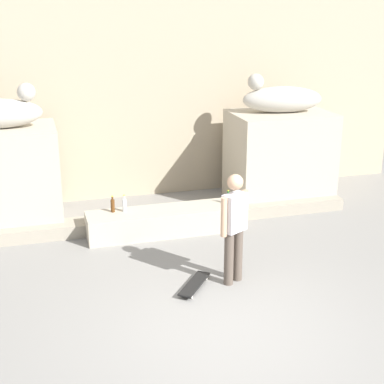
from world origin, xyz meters
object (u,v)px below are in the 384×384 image
statue_reclining_right (280,98)px  skater (234,224)px  bottle_clear (124,205)px  bottle_green (228,198)px  bottle_brown (113,205)px  skateboard (194,284)px

statue_reclining_right → skater: (-2.13, -3.23, -1.21)m
statue_reclining_right → bottle_clear: statue_reclining_right is taller
bottle_green → skater: bearing=-107.4°
bottle_brown → bottle_clear: (0.20, -0.03, 0.01)m
skateboard → bottle_brown: size_ratio=2.53×
skateboard → bottle_brown: bearing=57.7°
skateboard → bottle_clear: size_ratio=2.45×
skateboard → bottle_clear: bearing=53.3°
bottle_green → skateboard: bearing=-120.7°
statue_reclining_right → bottle_green: size_ratio=6.52×
bottle_brown → bottle_green: bottle_brown is taller
bottle_brown → skater: bearing=-57.3°
bottle_clear → bottle_green: bottle_clear is taller
skater → bottle_clear: (-1.23, 2.20, -0.34)m
statue_reclining_right → skateboard: bearing=59.7°
bottle_clear → bottle_green: 1.89m
statue_reclining_right → bottle_green: bearing=47.4°
statue_reclining_right → bottle_green: (-1.48, -1.15, -1.58)m
bottle_brown → bottle_green: bearing=-4.1°
skateboard → bottle_green: bearing=7.0°
skateboard → bottle_green: (1.26, 2.12, 0.49)m
skater → skateboard: bearing=154.8°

